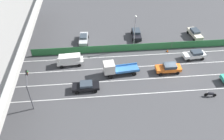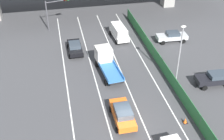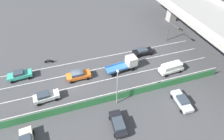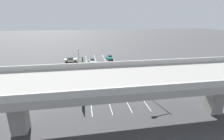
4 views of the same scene
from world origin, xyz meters
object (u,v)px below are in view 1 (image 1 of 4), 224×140
car_van_white (70,59)px  traffic_cone (168,51)px  flatbed_truck_blue (114,69)px  parked_wagon_silver (84,38)px  car_sedan_white (195,54)px  parked_sedan_dark (136,33)px  parked_sedan_cream (195,33)px  traffic_light (29,86)px  car_taxi_orange (169,68)px  street_lamp (135,30)px  motorcycle (210,94)px  car_sedan_black (86,86)px

car_van_white → traffic_cone: (2.34, -19.45, -0.91)m
flatbed_truck_blue → parked_wagon_silver: (11.16, 5.50, -0.51)m
car_sedan_white → parked_sedan_dark: bearing=49.0°
parked_sedan_cream → traffic_light: size_ratio=0.96×
car_taxi_orange → street_lamp: (7.82, 5.13, 3.59)m
parked_sedan_dark → traffic_light: (-17.47, 19.51, 2.65)m
flatbed_truck_blue → car_sedan_white: bearing=-78.3°
car_van_white → motorcycle: car_van_white is taller
parked_sedan_cream → street_lamp: size_ratio=0.63×
car_taxi_orange → flatbed_truck_blue: size_ratio=0.70×
car_sedan_black → traffic_light: (-2.03, 8.38, 2.71)m
car_sedan_white → traffic_cone: (2.61, 4.55, -0.64)m
flatbed_truck_blue → traffic_light: (-5.47, 13.47, 2.19)m
car_sedan_black → car_taxi_orange: bearing=-77.7°
traffic_cone → motorcycle: bearing=-164.4°
car_sedan_black → traffic_light: bearing=103.6°
car_sedan_black → parked_sedan_cream: (14.38, -24.00, 0.08)m
car_sedan_white → flatbed_truck_blue: 16.36m
parked_sedan_dark → parked_wagon_silver: bearing=94.2°
flatbed_truck_blue → parked_wagon_silver: 12.45m
car_sedan_black → traffic_light: 9.04m
car_sedan_black → parked_wagon_silver: size_ratio=0.96×
traffic_cone → car_sedan_black: bearing=119.5°
street_lamp → flatbed_truck_blue: bearing=148.2°
motorcycle → car_van_white: bearing=65.7°
car_sedan_white → parked_sedan_cream: bearing=-20.8°
car_taxi_orange → traffic_light: (-5.30, 23.34, 2.61)m
parked_sedan_cream → street_lamp: bearing=103.1°
street_lamp → parked_sedan_cream: bearing=-76.9°
flatbed_truck_blue → traffic_cone: bearing=-62.6°
car_sedan_white → traffic_light: (-8.80, 29.49, 2.64)m
flatbed_truck_blue → parked_sedan_cream: (10.94, -18.91, -0.44)m
flatbed_truck_blue → traffic_cone: 12.95m
parked_sedan_cream → traffic_cone: (-5.00, 7.45, -0.65)m
car_sedan_white → parked_wagon_silver: (7.83, 21.51, -0.06)m
car_sedan_white → parked_sedan_cream: size_ratio=0.92×
car_taxi_orange → parked_wagon_silver: 19.10m
car_sedan_black → traffic_cone: size_ratio=7.27×
flatbed_truck_blue → street_lamp: size_ratio=0.87×
parked_wagon_silver → motorcycle: bearing=-131.2°
traffic_cone → street_lamp: bearing=75.8°
motorcycle → car_taxi_orange: bearing=37.9°
street_lamp → traffic_light: bearing=125.8°
car_taxi_orange → parked_sedan_dark: 12.76m
traffic_light → street_lamp: size_ratio=0.66×
car_sedan_white → traffic_cone: size_ratio=7.09×
car_sedan_black → street_lamp: 15.26m
car_taxi_orange → car_sedan_white: (3.51, -6.14, -0.02)m
car_van_white → street_lamp: size_ratio=0.66×
traffic_light → traffic_cone: 27.61m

